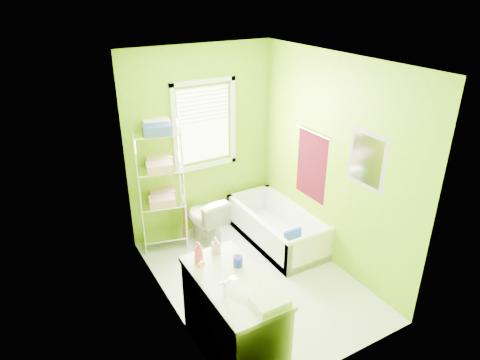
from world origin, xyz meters
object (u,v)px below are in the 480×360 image
bathtub (278,232)px  vanity (234,315)px  toilet (206,219)px  wire_shelf_unit (161,173)px

bathtub → vanity: vanity is taller
toilet → bathtub: bearing=142.9°
vanity → wire_shelf_unit: wire_shelf_unit is taller
wire_shelf_unit → toilet: bearing=-22.6°
bathtub → wire_shelf_unit: bearing=152.3°
toilet → vanity: (-0.61, -1.90, 0.11)m
toilet → vanity: 2.00m
vanity → wire_shelf_unit: size_ratio=0.66×
bathtub → vanity: (-1.46, -1.40, 0.30)m
bathtub → toilet: (-0.85, 0.50, 0.19)m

